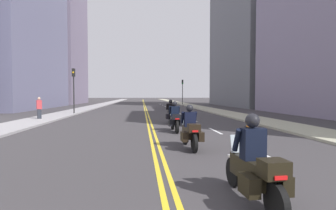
# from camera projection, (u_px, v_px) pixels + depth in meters

# --- Properties ---
(ground_plane) EXTENTS (264.00, 264.00, 0.00)m
(ground_plane) POSITION_uv_depth(u_px,v_px,m) (144.00, 106.00, 47.68)
(ground_plane) COLOR #393538
(sidewalk_left) EXTENTS (2.74, 144.00, 0.12)m
(sidewalk_left) POSITION_uv_depth(u_px,v_px,m) (98.00, 106.00, 46.86)
(sidewalk_left) COLOR #999596
(sidewalk_left) RESTS_ON ground
(sidewalk_right) EXTENTS (2.74, 144.00, 0.12)m
(sidewalk_right) POSITION_uv_depth(u_px,v_px,m) (189.00, 105.00, 48.49)
(sidewalk_right) COLOR #A7A489
(sidewalk_right) RESTS_ON ground
(centreline_yellow_inner) EXTENTS (0.12, 132.00, 0.01)m
(centreline_yellow_inner) POSITION_uv_depth(u_px,v_px,m) (144.00, 106.00, 47.67)
(centreline_yellow_inner) COLOR yellow
(centreline_yellow_inner) RESTS_ON ground
(centreline_yellow_outer) EXTENTS (0.12, 132.00, 0.01)m
(centreline_yellow_outer) POSITION_uv_depth(u_px,v_px,m) (145.00, 106.00, 47.69)
(centreline_yellow_outer) COLOR yellow
(centreline_yellow_outer) RESTS_ON ground
(lane_dashes_white) EXTENTS (0.14, 56.40, 0.01)m
(lane_dashes_white) POSITION_uv_depth(u_px,v_px,m) (178.00, 112.00, 29.13)
(lane_dashes_white) COLOR silver
(lane_dashes_white) RESTS_ON ground
(building_left_1) EXTENTS (6.85, 21.25, 25.02)m
(building_left_1) POSITION_uv_depth(u_px,v_px,m) (22.00, 20.00, 37.48)
(building_left_1) COLOR slate
(building_left_1) RESTS_ON ground
(building_right_1) EXTENTS (8.32, 15.18, 17.28)m
(building_right_1) POSITION_uv_depth(u_px,v_px,m) (328.00, 28.00, 26.49)
(building_right_1) COLOR gray
(building_right_1) RESTS_ON ground
(building_left_2) EXTENTS (6.15, 16.18, 30.14)m
(building_left_2) POSITION_uv_depth(u_px,v_px,m) (66.00, 35.00, 58.19)
(building_left_2) COLOR slate
(building_left_2) RESTS_ON ground
(building_right_2) EXTENTS (9.74, 21.07, 27.48)m
(building_right_2) POSITION_uv_depth(u_px,v_px,m) (253.00, 27.00, 46.11)
(building_right_2) COLOR slate
(building_right_2) RESTS_ON ground
(motorcycle_0) EXTENTS (0.78, 2.25, 1.61)m
(motorcycle_0) POSITION_uv_depth(u_px,v_px,m) (255.00, 168.00, 4.65)
(motorcycle_0) COLOR black
(motorcycle_0) RESTS_ON ground
(motorcycle_1) EXTENTS (0.78, 2.14, 1.60)m
(motorcycle_1) POSITION_uv_depth(u_px,v_px,m) (190.00, 131.00, 9.46)
(motorcycle_1) COLOR black
(motorcycle_1) RESTS_ON ground
(motorcycle_2) EXTENTS (0.77, 2.18, 1.61)m
(motorcycle_2) POSITION_uv_depth(u_px,v_px,m) (175.00, 119.00, 13.89)
(motorcycle_2) COLOR black
(motorcycle_2) RESTS_ON ground
(motorcycle_3) EXTENTS (0.77, 2.20, 1.63)m
(motorcycle_3) POSITION_uv_depth(u_px,v_px,m) (171.00, 114.00, 18.06)
(motorcycle_3) COLOR black
(motorcycle_3) RESTS_ON ground
(traffic_cone_0) EXTENTS (0.37, 0.37, 0.79)m
(traffic_cone_0) POSITION_uv_depth(u_px,v_px,m) (249.00, 121.00, 15.77)
(traffic_cone_0) COLOR black
(traffic_cone_0) RESTS_ON ground
(traffic_light_near) EXTENTS (0.28, 0.38, 4.56)m
(traffic_light_near) POSITION_uv_depth(u_px,v_px,m) (74.00, 83.00, 26.24)
(traffic_light_near) COLOR black
(traffic_light_near) RESTS_ON ground
(traffic_light_far) EXTENTS (0.28, 0.38, 4.82)m
(traffic_light_far) POSITION_uv_depth(u_px,v_px,m) (182.00, 88.00, 50.23)
(traffic_light_far) COLOR black
(traffic_light_far) RESTS_ON ground
(pedestrian_0) EXTENTS (0.42, 0.37, 1.77)m
(pedestrian_0) POSITION_uv_depth(u_px,v_px,m) (39.00, 108.00, 20.15)
(pedestrian_0) COLOR #252931
(pedestrian_0) RESTS_ON ground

